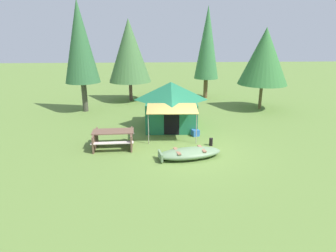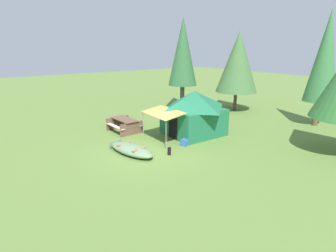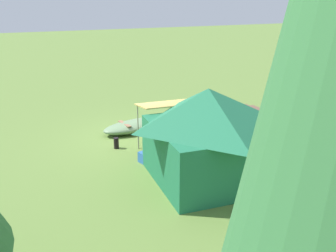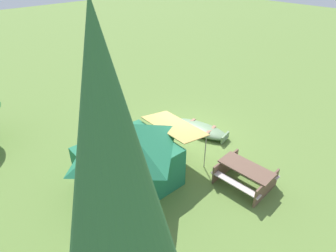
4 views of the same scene
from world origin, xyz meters
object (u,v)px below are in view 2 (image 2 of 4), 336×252
object	(u,v)px
picnic_table	(125,124)
cooler_box	(186,142)
beached_rowboat	(131,149)
pine_tree_far_center	(325,57)
pine_tree_back_right	(183,52)
canvas_cabin_tent	(194,112)
fuel_can	(169,151)
pine_tree_back_left	(238,62)

from	to	relation	value
picnic_table	cooler_box	distance (m)	4.10
beached_rowboat	pine_tree_far_center	distance (m)	12.56
picnic_table	pine_tree_back_right	distance (m)	7.98
canvas_cabin_tent	cooler_box	world-z (taller)	canvas_cabin_tent
cooler_box	fuel_can	world-z (taller)	fuel_can
picnic_table	beached_rowboat	bearing A→B (deg)	-23.26
cooler_box	fuel_can	size ratio (longest dim) A/B	1.39
canvas_cabin_tent	cooler_box	bearing A→B (deg)	-53.64
cooler_box	fuel_can	bearing A→B (deg)	-69.48
canvas_cabin_tent	pine_tree_back_right	xyz separation A→B (m)	(-5.36, 3.62, 3.07)
pine_tree_back_left	pine_tree_far_center	bearing A→B (deg)	7.14
cooler_box	pine_tree_back_right	size ratio (longest dim) A/B	0.07
cooler_box	fuel_can	xyz separation A→B (m)	(0.54, -1.43, 0.02)
pine_tree_back_left	pine_tree_far_center	world-z (taller)	pine_tree_far_center
picnic_table	pine_tree_back_left	size ratio (longest dim) A/B	0.32
beached_rowboat	pine_tree_far_center	size ratio (longest dim) A/B	0.41
picnic_table	fuel_can	world-z (taller)	picnic_table
pine_tree_back_left	pine_tree_back_right	xyz separation A→B (m)	(-2.76, -3.02, 0.68)
fuel_can	pine_tree_back_left	xyz separation A→B (m)	(-4.24, 9.56, 3.48)
canvas_cabin_tent	pine_tree_back_right	distance (m)	7.16
picnic_table	cooler_box	xyz separation A→B (m)	(3.86, 1.36, -0.32)
canvas_cabin_tent	picnic_table	world-z (taller)	canvas_cabin_tent
cooler_box	beached_rowboat	bearing A→B (deg)	-102.79
pine_tree_back_right	pine_tree_far_center	xyz separation A→B (m)	(8.57, 3.74, -0.18)
canvas_cabin_tent	cooler_box	xyz separation A→B (m)	(1.10, -1.50, -1.11)
cooler_box	pine_tree_back_right	xyz separation A→B (m)	(-6.46, 5.12, 4.18)
picnic_table	pine_tree_far_center	distance (m)	12.39
beached_rowboat	fuel_can	distance (m)	1.76
cooler_box	pine_tree_back_right	distance (m)	9.24
canvas_cabin_tent	picnic_table	size ratio (longest dim) A/B	2.32
pine_tree_far_center	cooler_box	bearing A→B (deg)	-103.37
fuel_can	pine_tree_far_center	distance (m)	11.15
fuel_can	pine_tree_back_right	bearing A→B (deg)	136.91
beached_rowboat	pine_tree_back_right	xyz separation A→B (m)	(-5.84, 7.87, 4.13)
canvas_cabin_tent	fuel_can	world-z (taller)	canvas_cabin_tent
cooler_box	picnic_table	bearing A→B (deg)	-160.57
pine_tree_back_left	pine_tree_back_right	size ratio (longest dim) A/B	0.86
beached_rowboat	fuel_can	size ratio (longest dim) A/B	7.93
beached_rowboat	pine_tree_back_left	distance (m)	11.82
pine_tree_back_left	fuel_can	bearing A→B (deg)	-66.11
pine_tree_back_left	pine_tree_far_center	xyz separation A→B (m)	(5.81, 0.73, 0.50)
picnic_table	cooler_box	bearing A→B (deg)	19.43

